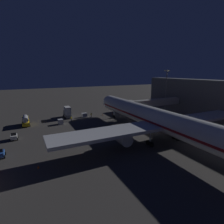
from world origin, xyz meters
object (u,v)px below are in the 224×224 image
object	(u,v)px
airliner_at_gate	(167,123)
jet_bridge	(150,103)
ground_crew_near_nose_gear	(91,115)
ground_crew_by_belt_loader	(71,118)
baggage_container_near_belt	(84,115)
traffic_cone_nose_starboard	(103,115)
baggage_container_far_row	(60,122)
ops_van	(67,112)
pushback_tug	(0,154)
apron_floodlight_mast	(166,88)
fuel_tanker	(26,120)
baggage_tug_spare	(14,137)
traffic_cone_wingtip_svc_side	(38,167)
traffic_cone_nose_port	(113,114)

from	to	relation	value
airliner_at_gate	jet_bridge	size ratio (longest dim) A/B	2.79
ground_crew_near_nose_gear	ground_crew_by_belt_loader	size ratio (longest dim) A/B	1.01
baggage_container_near_belt	traffic_cone_nose_starboard	world-z (taller)	baggage_container_near_belt
ground_crew_near_nose_gear	baggage_container_far_row	bearing A→B (deg)	19.56
ground_crew_near_nose_gear	traffic_cone_nose_starboard	distance (m)	5.25
ops_van	pushback_tug	bearing A→B (deg)	53.43
apron_floodlight_mast	baggage_container_near_belt	xyz separation A→B (m)	(35.25, -5.85, -9.62)
fuel_tanker	baggage_container_near_belt	xyz separation A→B (m)	(-20.55, -1.85, -0.86)
baggage_tug_spare	baggage_container_near_belt	distance (m)	27.69
baggage_tug_spare	pushback_tug	bearing A→B (deg)	77.70
baggage_container_far_row	fuel_tanker	bearing A→B (deg)	-20.14
apron_floodlight_mast	ground_crew_by_belt_loader	distance (m)	42.34
airliner_at_gate	ops_van	xyz separation A→B (m)	(15.79, -36.07, -3.26)
apron_floodlight_mast	fuel_tanker	world-z (taller)	apron_floodlight_mast
baggage_tug_spare	ground_crew_near_nose_gear	distance (m)	29.15
fuel_tanker	traffic_cone_wingtip_svc_side	world-z (taller)	fuel_tanker
jet_bridge	traffic_cone_wingtip_svc_side	distance (m)	47.35
apron_floodlight_mast	fuel_tanker	bearing A→B (deg)	-4.10
jet_bridge	apron_floodlight_mast	bearing A→B (deg)	-157.52
ops_van	traffic_cone_nose_port	xyz separation A→B (m)	(-17.99, 2.66, -1.85)
baggage_container_near_belt	ground_crew_near_nose_gear	size ratio (longest dim) A/B	1.05
ops_van	jet_bridge	bearing A→B (deg)	155.83
pushback_tug	fuel_tanker	distance (m)	23.20
traffic_cone_nose_starboard	traffic_cone_wingtip_svc_side	world-z (taller)	same
baggage_container_far_row	ground_crew_near_nose_gear	xyz separation A→B (m)	(-12.48, -4.43, 0.14)
baggage_tug_spare	ground_crew_by_belt_loader	distance (m)	20.77
baggage_container_near_belt	traffic_cone_nose_starboard	distance (m)	7.60
ground_crew_by_belt_loader	baggage_container_near_belt	bearing A→B (deg)	-149.39
apron_floodlight_mast	ops_van	bearing A→B (deg)	-10.78
ground_crew_by_belt_loader	traffic_cone_nose_port	size ratio (longest dim) A/B	3.23
ground_crew_near_nose_gear	traffic_cone_wingtip_svc_side	xyz separation A→B (m)	(21.42, 31.12, -0.71)
fuel_tanker	traffic_cone_wingtip_svc_side	bearing A→B (deg)	92.85
jet_bridge	traffic_cone_nose_port	world-z (taller)	jet_bridge
apron_floodlight_mast	traffic_cone_wingtip_svc_side	size ratio (longest dim) A/B	32.63
airliner_at_gate	ground_crew_near_nose_gear	world-z (taller)	airliner_at_gate
traffic_cone_nose_port	pushback_tug	bearing A→B (deg)	32.32
ops_van	traffic_cone_wingtip_svc_side	size ratio (longest dim) A/B	10.72
airliner_at_gate	traffic_cone_nose_starboard	xyz separation A→B (m)	(2.20, -33.41, -5.12)
ground_crew_by_belt_loader	traffic_cone_nose_port	xyz separation A→B (m)	(-17.91, -2.87, -0.70)
airliner_at_gate	baggage_container_far_row	world-z (taller)	airliner_at_gate
ground_crew_by_belt_loader	traffic_cone_wingtip_svc_side	world-z (taller)	ground_crew_by_belt_loader
pushback_tug	traffic_cone_nose_port	distance (m)	44.53
apron_floodlight_mast	traffic_cone_wingtip_svc_side	xyz separation A→B (m)	(54.28, 26.52, -10.14)
fuel_tanker	traffic_cone_nose_port	bearing A→B (deg)	-177.89
baggage_container_near_belt	traffic_cone_wingtip_svc_side	size ratio (longest dim) A/B	3.44
jet_bridge	baggage_container_far_row	xyz separation A→B (m)	(32.97, -5.29, -4.64)
jet_bridge	traffic_cone_wingtip_svc_side	xyz separation A→B (m)	(41.91, 21.40, -5.21)
apron_floodlight_mast	baggage_container_near_belt	size ratio (longest dim) A/B	9.49
apron_floodlight_mast	traffic_cone_wingtip_svc_side	world-z (taller)	apron_floodlight_mast
fuel_tanker	traffic_cone_nose_port	distance (m)	32.55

